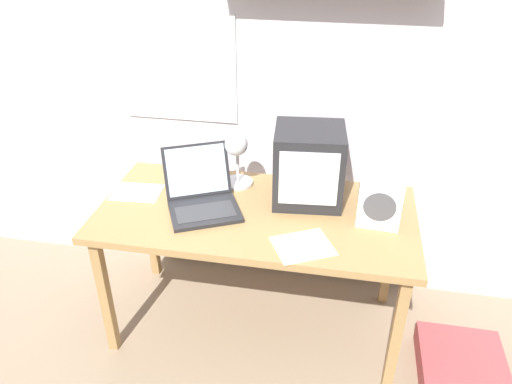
# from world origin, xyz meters

# --- Properties ---
(ground_plane) EXTENTS (12.00, 12.00, 0.00)m
(ground_plane) POSITION_xyz_m (0.00, 0.00, 0.00)
(ground_plane) COLOR gray
(back_wall) EXTENTS (5.60, 0.24, 2.60)m
(back_wall) POSITION_xyz_m (0.00, 0.47, 1.31)
(back_wall) COLOR silver
(back_wall) RESTS_ON ground_plane
(corner_desk) EXTENTS (1.45, 0.72, 0.70)m
(corner_desk) POSITION_xyz_m (0.00, 0.00, 0.64)
(corner_desk) COLOR #9E7948
(corner_desk) RESTS_ON ground_plane
(crt_monitor) EXTENTS (0.34, 0.33, 0.36)m
(crt_monitor) POSITION_xyz_m (0.22, 0.15, 0.88)
(crt_monitor) COLOR #232326
(crt_monitor) RESTS_ON corner_desk
(laptop) EXTENTS (0.43, 0.45, 0.25)m
(laptop) POSITION_xyz_m (-0.26, 0.01, 0.77)
(laptop) COLOR #232326
(laptop) RESTS_ON corner_desk
(desk_lamp) EXTENTS (0.15, 0.19, 0.30)m
(desk_lamp) POSITION_xyz_m (-0.13, 0.18, 0.90)
(desk_lamp) COLOR silver
(desk_lamp) RESTS_ON corner_desk
(juice_glass) EXTENTS (0.07, 0.07, 0.12)m
(juice_glass) POSITION_xyz_m (0.49, 0.17, 0.76)
(juice_glass) COLOR white
(juice_glass) RESTS_ON corner_desk
(space_heater) EXTENTS (0.19, 0.13, 0.26)m
(space_heater) POSITION_xyz_m (0.54, 0.00, 0.83)
(space_heater) COLOR white
(space_heater) RESTS_ON corner_desk
(printed_handout) EXTENTS (0.30, 0.28, 0.00)m
(printed_handout) POSITION_xyz_m (0.24, -0.23, 0.71)
(printed_handout) COLOR white
(printed_handout) RESTS_ON corner_desk
(open_notebook) EXTENTS (0.25, 0.19, 0.00)m
(open_notebook) POSITION_xyz_m (-0.60, 0.05, 0.71)
(open_notebook) COLOR white
(open_notebook) RESTS_ON corner_desk
(floor_cushion) EXTENTS (0.38, 0.38, 0.12)m
(floor_cushion) POSITION_xyz_m (1.01, -0.15, 0.06)
(floor_cushion) COLOR #A44345
(floor_cushion) RESTS_ON ground_plane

